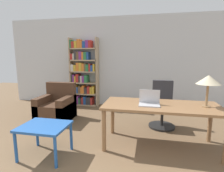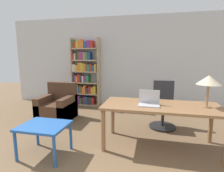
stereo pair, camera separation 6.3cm
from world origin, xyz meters
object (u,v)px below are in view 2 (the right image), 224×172
Objects in this scene: laptop at (149,102)px; bookshelf at (84,74)px; table_lamp at (209,81)px; desk at (160,110)px; side_table_blue at (44,129)px; office_chair at (163,107)px; armchair at (58,107)px.

bookshelf is at bearing 131.72° from laptop.
laptop is at bearing -175.03° from table_lamp.
desk reaches higher than side_table_blue.
table_lamp is 0.72× the size of side_table_blue.
office_chair is (0.10, 0.93, -0.21)m from desk.
table_lamp is at bearing -15.00° from armchair.
table_lamp reaches higher than side_table_blue.
laptop is at bearing -48.28° from bookshelf.
office_chair reaches higher than laptop.
office_chair is 1.44× the size of side_table_blue.
desk is 3.76× the size of table_lamp.
bookshelf is (-2.02, 2.27, 0.20)m from laptop.
armchair is at bearing 165.00° from table_lamp.
table_lamp is (0.88, 0.08, 0.37)m from laptop.
armchair reaches higher than desk.
side_table_blue is 1.65m from armchair.
laptop is 0.38× the size of armchair.
armchair is (-2.49, -0.08, -0.14)m from office_chair.
office_chair reaches higher than desk.
bookshelf reaches higher than table_lamp.
office_chair is at bearing 40.88° from side_table_blue.
table_lamp is 3.64m from bookshelf.
bookshelf is (0.17, 1.37, 0.70)m from armchair.
table_lamp is at bearing -56.81° from office_chair.
office_chair is at bearing 123.19° from table_lamp.
armchair is (-2.38, 0.85, -0.36)m from desk.
bookshelf is (-2.21, 2.22, 0.34)m from desk.
table_lamp is 2.62m from side_table_blue.
bookshelf reaches higher than armchair.
desk is 0.96m from office_chair.
office_chair is 0.48× the size of bookshelf.
laptop reaches higher than armchair.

